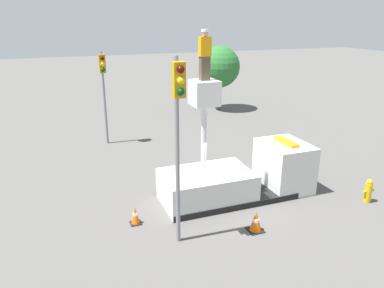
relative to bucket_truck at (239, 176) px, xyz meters
The scene contains 9 objects.
ground_plane 1.01m from the bucket_truck, behind, with size 120.00×120.00×0.00m, color #565451.
bucket_truck is the anchor object (origin of this frame).
worker 5.10m from the bucket_truck, behind, with size 0.40×0.26×1.75m.
traffic_light_pole 5.30m from the bucket_truck, 145.02° to the right, with size 0.34×0.57×5.96m.
traffic_light_across 9.84m from the bucket_truck, 115.15° to the left, with size 0.34×0.57×5.22m.
fire_hydrant 5.07m from the bucket_truck, 27.36° to the right, with size 0.51×0.27×0.97m.
traffic_cone_rear 4.53m from the bucket_truck, behind, with size 0.38×0.38×0.67m.
traffic_cone_curbside 2.74m from the bucket_truck, 105.14° to the right, with size 0.52×0.52×0.76m.
tree_left_bg 15.06m from the bucket_truck, 68.66° to the left, with size 3.13×3.13×4.90m.
Camera 1 is at (-6.17, -12.30, 7.00)m, focal length 35.00 mm.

